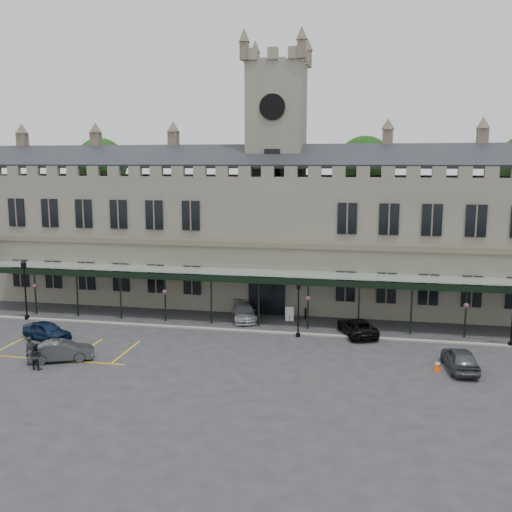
% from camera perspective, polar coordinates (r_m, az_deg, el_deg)
% --- Properties ---
extents(ground, '(140.00, 140.00, 0.00)m').
position_cam_1_polar(ground, '(40.19, -1.66, -9.85)').
color(ground, '#29292C').
extents(station_building, '(60.00, 10.36, 17.30)m').
position_cam_1_polar(station_building, '(54.02, 2.01, 2.16)').
color(station_building, '#666255').
rests_on(station_building, ground).
extents(clock_tower, '(5.60, 5.60, 24.80)m').
position_cam_1_polar(clock_tower, '(53.68, 2.07, 9.22)').
color(clock_tower, '#666255').
rests_on(clock_tower, ground).
extents(canopy, '(50.00, 4.10, 4.30)m').
position_cam_1_polar(canopy, '(46.54, 0.35, -4.09)').
color(canopy, '#8C9E93').
rests_on(canopy, ground).
extents(kerb, '(60.00, 0.40, 0.12)m').
position_cam_1_polar(kerb, '(45.29, -0.12, -7.54)').
color(kerb, gray).
rests_on(kerb, ground).
extents(parking_markings, '(16.00, 6.00, 0.01)m').
position_cam_1_polar(parking_markings, '(44.01, -20.42, -8.73)').
color(parking_markings, gold).
rests_on(parking_markings, ground).
extents(tree_behind_left, '(6.00, 6.00, 16.00)m').
position_cam_1_polar(tree_behind_left, '(69.07, -15.25, 8.68)').
color(tree_behind_left, '#332314').
rests_on(tree_behind_left, ground).
extents(tree_behind_mid, '(6.00, 6.00, 16.00)m').
position_cam_1_polar(tree_behind_mid, '(62.03, 10.80, 8.80)').
color(tree_behind_mid, '#332314').
rests_on(tree_behind_mid, ground).
extents(lamp_post_left, '(0.49, 0.49, 5.21)m').
position_cam_1_polar(lamp_post_left, '(51.95, -22.11, -2.60)').
color(lamp_post_left, black).
rests_on(lamp_post_left, ground).
extents(lamp_post_mid, '(0.42, 0.42, 4.42)m').
position_cam_1_polar(lamp_post_mid, '(43.54, 4.26, -4.77)').
color(lamp_post_mid, black).
rests_on(lamp_post_mid, ground).
extents(traffic_cone, '(0.46, 0.46, 0.74)m').
position_cam_1_polar(traffic_cone, '(38.95, 17.70, -10.37)').
color(traffic_cone, '#EE4D07').
rests_on(traffic_cone, ground).
extents(sign_board, '(0.71, 0.07, 1.21)m').
position_cam_1_polar(sign_board, '(48.28, 3.38, -5.83)').
color(sign_board, black).
rests_on(sign_board, ground).
extents(bollard_left, '(0.16, 0.16, 0.92)m').
position_cam_1_polar(bollard_left, '(48.56, -0.02, -5.88)').
color(bollard_left, black).
rests_on(bollard_left, ground).
extents(bollard_right, '(0.18, 0.18, 0.99)m').
position_cam_1_polar(bollard_right, '(48.94, 4.97, -5.76)').
color(bollard_right, black).
rests_on(bollard_right, ground).
extents(car_left_a, '(4.36, 2.85, 1.38)m').
position_cam_1_polar(car_left_a, '(46.03, -20.18, -7.03)').
color(car_left_a, '#0B1832').
rests_on(car_left_a, ground).
extents(car_left_b, '(4.39, 3.01, 1.37)m').
position_cam_1_polar(car_left_b, '(41.00, -18.86, -8.96)').
color(car_left_b, '#393C41').
rests_on(car_left_b, ground).
extents(car_taxi, '(3.16, 4.94, 1.33)m').
position_cam_1_polar(car_taxi, '(48.62, -1.21, -5.61)').
color(car_taxi, '#A4A7AC').
rests_on(car_taxi, ground).
extents(car_van, '(3.61, 5.13, 1.30)m').
position_cam_1_polar(car_van, '(45.09, 10.08, -6.98)').
color(car_van, black).
rests_on(car_van, ground).
extents(car_right_a, '(2.15, 4.49, 1.48)m').
position_cam_1_polar(car_right_a, '(39.43, 19.73, -9.66)').
color(car_right_a, '#393C41').
rests_on(car_right_a, ground).
extents(person_a, '(0.73, 0.80, 1.84)m').
position_cam_1_polar(person_a, '(41.01, -21.63, -8.77)').
color(person_a, black).
rests_on(person_a, ground).
extents(person_b, '(0.86, 0.67, 1.75)m').
position_cam_1_polar(person_b, '(39.87, -21.19, -9.33)').
color(person_b, black).
rests_on(person_b, ground).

